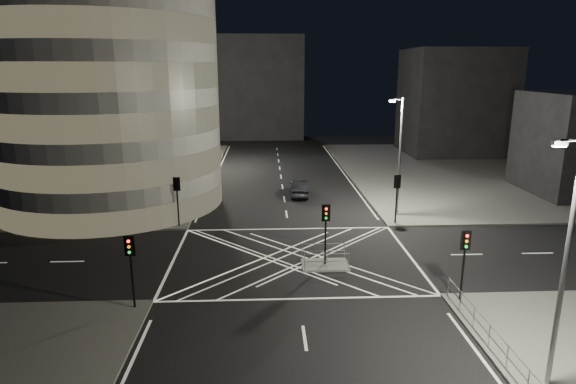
{
  "coord_description": "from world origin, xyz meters",
  "views": [
    {
      "loc": [
        -1.74,
        -30.35,
        12.47
      ],
      "look_at": [
        -0.04,
        6.19,
        3.0
      ],
      "focal_mm": 30.0,
      "sensor_mm": 36.0,
      "label": 1
    }
  ],
  "objects_px": {
    "traffic_signal_nl": "(131,258)",
    "street_lamp_left_near": "(179,149)",
    "traffic_signal_nr": "(465,253)",
    "sedan": "(299,188)",
    "traffic_signal_island": "(326,223)",
    "traffic_signal_fl": "(177,192)",
    "street_lamp_right_far": "(399,153)",
    "street_lamp_right_near": "(565,258)",
    "traffic_signal_fr": "(397,190)",
    "street_lamp_left_far": "(204,125)",
    "central_island": "(325,265)"
  },
  "relations": [
    {
      "from": "traffic_signal_nl",
      "to": "street_lamp_left_near",
      "type": "distance_m",
      "value": 18.99
    },
    {
      "from": "traffic_signal_nr",
      "to": "sedan",
      "type": "bearing_deg",
      "value": 107.6
    },
    {
      "from": "traffic_signal_nr",
      "to": "sedan",
      "type": "relative_size",
      "value": 0.83
    },
    {
      "from": "traffic_signal_island",
      "to": "sedan",
      "type": "distance_m",
      "value": 17.84
    },
    {
      "from": "traffic_signal_nl",
      "to": "traffic_signal_island",
      "type": "bearing_deg",
      "value": 26.14
    },
    {
      "from": "traffic_signal_fl",
      "to": "street_lamp_right_far",
      "type": "bearing_deg",
      "value": 6.88
    },
    {
      "from": "traffic_signal_nr",
      "to": "street_lamp_right_near",
      "type": "bearing_deg",
      "value": -84.96
    },
    {
      "from": "traffic_signal_fl",
      "to": "street_lamp_right_near",
      "type": "distance_m",
      "value": 27.79
    },
    {
      "from": "street_lamp_left_near",
      "to": "street_lamp_right_near",
      "type": "bearing_deg",
      "value": -54.03
    },
    {
      "from": "street_lamp_right_near",
      "to": "street_lamp_left_near",
      "type": "bearing_deg",
      "value": 125.97
    },
    {
      "from": "traffic_signal_fr",
      "to": "street_lamp_left_near",
      "type": "bearing_deg",
      "value": 164.08
    },
    {
      "from": "traffic_signal_nr",
      "to": "street_lamp_right_far",
      "type": "bearing_deg",
      "value": 87.7
    },
    {
      "from": "traffic_signal_fr",
      "to": "street_lamp_right_near",
      "type": "height_order",
      "value": "street_lamp_right_near"
    },
    {
      "from": "traffic_signal_fl",
      "to": "sedan",
      "type": "xyz_separation_m",
      "value": [
        10.3,
        9.41,
        -2.12
      ]
    },
    {
      "from": "traffic_signal_nl",
      "to": "traffic_signal_fr",
      "type": "height_order",
      "value": "same"
    },
    {
      "from": "traffic_signal_island",
      "to": "street_lamp_right_near",
      "type": "bearing_deg",
      "value": -59.25
    },
    {
      "from": "street_lamp_right_far",
      "to": "street_lamp_left_near",
      "type": "bearing_deg",
      "value": 170.97
    },
    {
      "from": "traffic_signal_fr",
      "to": "traffic_signal_island",
      "type": "relative_size",
      "value": 1.0
    },
    {
      "from": "traffic_signal_nr",
      "to": "street_lamp_left_near",
      "type": "height_order",
      "value": "street_lamp_left_near"
    },
    {
      "from": "street_lamp_right_near",
      "to": "street_lamp_left_far",
      "type": "bearing_deg",
      "value": 113.21
    },
    {
      "from": "central_island",
      "to": "street_lamp_right_near",
      "type": "height_order",
      "value": "street_lamp_right_near"
    },
    {
      "from": "street_lamp_right_far",
      "to": "traffic_signal_fr",
      "type": "bearing_deg",
      "value": -106.11
    },
    {
      "from": "street_lamp_left_far",
      "to": "street_lamp_right_near",
      "type": "distance_m",
      "value": 47.88
    },
    {
      "from": "central_island",
      "to": "traffic_signal_fr",
      "type": "bearing_deg",
      "value": 50.67
    },
    {
      "from": "street_lamp_left_near",
      "to": "street_lamp_right_far",
      "type": "height_order",
      "value": "same"
    },
    {
      "from": "traffic_signal_nr",
      "to": "traffic_signal_island",
      "type": "bearing_deg",
      "value": 142.07
    },
    {
      "from": "traffic_signal_nr",
      "to": "street_lamp_left_near",
      "type": "relative_size",
      "value": 0.4
    },
    {
      "from": "traffic_signal_fr",
      "to": "traffic_signal_nr",
      "type": "relative_size",
      "value": 1.0
    },
    {
      "from": "traffic_signal_fr",
      "to": "street_lamp_right_far",
      "type": "xyz_separation_m",
      "value": [
        0.64,
        2.2,
        2.63
      ]
    },
    {
      "from": "central_island",
      "to": "traffic_signal_nl",
      "type": "xyz_separation_m",
      "value": [
        -10.8,
        -5.3,
        2.84
      ]
    },
    {
      "from": "street_lamp_left_near",
      "to": "traffic_signal_nl",
      "type": "bearing_deg",
      "value": -88.06
    },
    {
      "from": "sedan",
      "to": "traffic_signal_nr",
      "type": "bearing_deg",
      "value": 108.08
    },
    {
      "from": "street_lamp_left_near",
      "to": "sedan",
      "type": "xyz_separation_m",
      "value": [
        10.94,
        4.21,
        -4.75
      ]
    },
    {
      "from": "traffic_signal_fl",
      "to": "street_lamp_left_far",
      "type": "distance_m",
      "value": 23.36
    },
    {
      "from": "street_lamp_right_far",
      "to": "sedan",
      "type": "height_order",
      "value": "street_lamp_right_far"
    },
    {
      "from": "traffic_signal_fl",
      "to": "street_lamp_left_near",
      "type": "height_order",
      "value": "street_lamp_left_near"
    },
    {
      "from": "traffic_signal_nl",
      "to": "street_lamp_right_far",
      "type": "bearing_deg",
      "value": 40.91
    },
    {
      "from": "sedan",
      "to": "street_lamp_right_near",
      "type": "bearing_deg",
      "value": 105.19
    },
    {
      "from": "traffic_signal_fr",
      "to": "street_lamp_right_far",
      "type": "bearing_deg",
      "value": 73.89
    },
    {
      "from": "traffic_signal_fr",
      "to": "sedan",
      "type": "distance_m",
      "value": 12.1
    },
    {
      "from": "central_island",
      "to": "street_lamp_right_near",
      "type": "distance_m",
      "value": 15.54
    },
    {
      "from": "traffic_signal_fl",
      "to": "traffic_signal_nl",
      "type": "bearing_deg",
      "value": -90.0
    },
    {
      "from": "street_lamp_right_far",
      "to": "street_lamp_right_near",
      "type": "bearing_deg",
      "value": -90.0
    },
    {
      "from": "street_lamp_left_far",
      "to": "sedan",
      "type": "relative_size",
      "value": 2.08
    },
    {
      "from": "central_island",
      "to": "street_lamp_left_near",
      "type": "height_order",
      "value": "street_lamp_left_near"
    },
    {
      "from": "central_island",
      "to": "traffic_signal_nr",
      "type": "height_order",
      "value": "traffic_signal_nr"
    },
    {
      "from": "traffic_signal_fr",
      "to": "traffic_signal_nr",
      "type": "distance_m",
      "value": 13.6
    },
    {
      "from": "central_island",
      "to": "street_lamp_right_far",
      "type": "distance_m",
      "value": 13.98
    },
    {
      "from": "traffic_signal_nr",
      "to": "street_lamp_left_far",
      "type": "bearing_deg",
      "value": 116.36
    },
    {
      "from": "street_lamp_left_far",
      "to": "traffic_signal_nr",
      "type": "bearing_deg",
      "value": -63.64
    }
  ]
}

